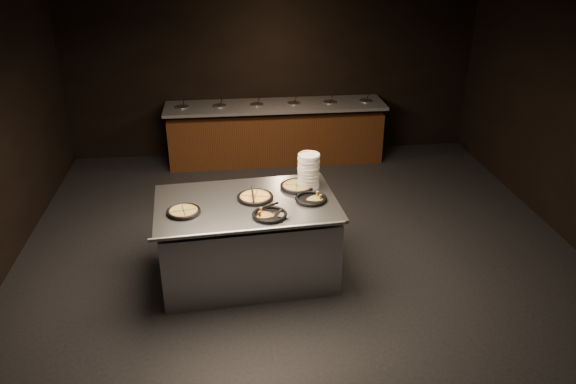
# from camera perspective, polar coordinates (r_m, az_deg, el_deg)

# --- Properties ---
(room) EXTENTS (7.02, 8.02, 2.92)m
(room) POSITION_cam_1_polar(r_m,az_deg,el_deg) (6.04, 1.90, 3.29)
(room) COLOR black
(room) RESTS_ON ground
(salad_bar) EXTENTS (3.70, 0.83, 1.18)m
(salad_bar) POSITION_cam_1_polar(r_m,az_deg,el_deg) (9.70, -1.25, 5.69)
(salad_bar) COLOR #4C2C12
(salad_bar) RESTS_ON ground
(serving_counter) EXTENTS (2.08, 1.41, 0.96)m
(serving_counter) POSITION_cam_1_polar(r_m,az_deg,el_deg) (6.46, -4.12, -5.00)
(serving_counter) COLOR #A7AAAE
(serving_counter) RESTS_ON ground
(plate_stack) EXTENTS (0.25, 0.25, 0.40)m
(plate_stack) POSITION_cam_1_polar(r_m,az_deg,el_deg) (6.49, 2.12, 2.18)
(plate_stack) COLOR white
(plate_stack) RESTS_ON serving_counter
(pan_veggie_whole) EXTENTS (0.37, 0.37, 0.04)m
(pan_veggie_whole) POSITION_cam_1_polar(r_m,az_deg,el_deg) (6.07, -10.57, -1.93)
(pan_veggie_whole) COLOR black
(pan_veggie_whole) RESTS_ON serving_counter
(pan_cheese_whole) EXTENTS (0.41, 0.41, 0.04)m
(pan_cheese_whole) POSITION_cam_1_polar(r_m,az_deg,el_deg) (6.28, -3.36, -0.50)
(pan_cheese_whole) COLOR black
(pan_cheese_whole) RESTS_ON serving_counter
(pan_cheese_slices_a) EXTENTS (0.41, 0.41, 0.04)m
(pan_cheese_slices_a) POSITION_cam_1_polar(r_m,az_deg,el_deg) (6.54, 0.95, 0.62)
(pan_cheese_slices_a) COLOR black
(pan_cheese_slices_a) RESTS_ON serving_counter
(pan_cheese_slices_b) EXTENTS (0.37, 0.37, 0.04)m
(pan_cheese_slices_b) POSITION_cam_1_polar(r_m,az_deg,el_deg) (5.90, -1.88, -2.30)
(pan_cheese_slices_b) COLOR black
(pan_cheese_slices_b) RESTS_ON serving_counter
(pan_veggie_slices) EXTENTS (0.36, 0.36, 0.04)m
(pan_veggie_slices) POSITION_cam_1_polar(r_m,az_deg,el_deg) (6.24, 2.35, -0.68)
(pan_veggie_slices) COLOR black
(pan_veggie_slices) RESTS_ON serving_counter
(server_left) EXTENTS (0.09, 0.31, 0.15)m
(server_left) POSITION_cam_1_polar(r_m,az_deg,el_deg) (6.22, -3.63, -0.24)
(server_left) COLOR #A7AAAE
(server_left) RESTS_ON serving_counter
(server_right) EXTENTS (0.32, 0.20, 0.17)m
(server_right) POSITION_cam_1_polar(r_m,az_deg,el_deg) (5.89, -1.48, -1.71)
(server_right) COLOR #A7AAAE
(server_right) RESTS_ON serving_counter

